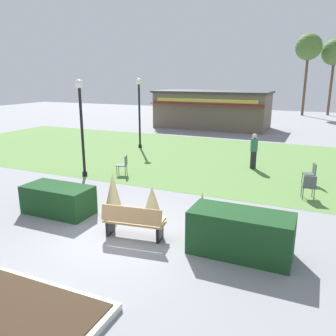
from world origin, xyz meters
The scene contains 19 objects.
ground_plane centered at (0.00, 0.00, 0.00)m, with size 80.00×80.00×0.00m, color gray.
lawn_patch centered at (0.00, 10.39, 0.00)m, with size 36.00×12.00×0.01m, color #5B8442.
park_bench centered at (0.41, 0.33, 0.48)m, with size 1.76×0.75×0.95m.
hedge_left centered at (-2.69, 0.91, 0.46)m, with size 2.24×1.10×0.91m, color #19421E.
hedge_right centered at (3.26, 0.63, 0.55)m, with size 2.50×1.10×1.11m, color #19421E.
ornamental_grass_behind_left centered at (0.10, 2.08, 0.47)m, with size 0.58×0.58×0.93m, color #D1BC7F.
ornamental_grass_behind_right centered at (-1.10, 1.69, 0.66)m, with size 0.61×0.61×1.31m, color #D1BC7F.
ornamental_grass_behind_center centered at (1.95, 1.57, 0.57)m, with size 0.52×0.52×1.15m, color #D1BC7F.
lamppost_mid centered at (-4.62, 4.79, 2.63)m, with size 0.36×0.36×4.18m.
lamppost_far centered at (-5.39, 11.36, 2.63)m, with size 0.36×0.36×4.18m.
trash_bin centered at (2.74, 1.34, 0.38)m, with size 0.52×0.52×0.76m, color #2D4233.
food_kiosk centered at (-3.90, 21.59, 1.57)m, with size 9.62×4.66×3.12m.
cafe_chair_west centered at (4.62, 5.62, 0.53)m, with size 0.52×0.52×0.89m.
cafe_chair_east centered at (-3.11, 5.65, 0.53)m, with size 0.56×0.56×0.89m.
cafe_chair_center centered at (4.62, 7.52, 0.53)m, with size 0.55×0.55×0.89m.
person_strolling centered at (1.98, 9.14, 0.86)m, with size 0.34×0.34×1.69m.
parked_car_west_slot centered at (-3.25, 30.42, 0.64)m, with size 4.30×2.24×1.20m.
tree_left_bg centered at (2.62, 35.13, 7.30)m, with size 2.80×2.80×8.79m.
tree_right_bg centered at (5.27, 36.60, 6.78)m, with size 2.80×2.80×8.26m.
Camera 1 is at (4.82, -7.23, 4.30)m, focal length 37.00 mm.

